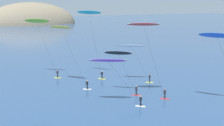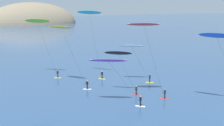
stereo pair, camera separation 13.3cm
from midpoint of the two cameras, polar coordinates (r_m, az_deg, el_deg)
headland_island at (r=214.12m, az=-19.47°, el=7.39°), size 129.37×46.06×31.35m
kitesurfer_purple at (r=41.27m, az=-0.18°, el=-0.17°), size 7.74×5.01×7.43m
kitesurfer_lime at (r=59.32m, az=-14.64°, el=7.52°), size 6.46×5.28×12.27m
kitesurfer_red at (r=43.96m, az=6.84°, el=6.71°), size 6.62×4.22×12.42m
kitesurfer_blue at (r=43.00m, az=21.02°, el=4.10°), size 5.46×6.72×11.26m
kitesurfer_white at (r=54.20m, az=4.36°, el=2.84°), size 6.42×4.37×7.56m
kitesurfer_black at (r=46.63m, az=1.70°, el=1.21°), size 5.44×4.33×7.62m
kitesurfer_yellow at (r=51.59m, az=-9.89°, el=6.21°), size 6.19×6.91×11.38m
kitesurfer_cyan at (r=57.09m, az=-4.39°, el=9.14°), size 4.47×5.66×13.90m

